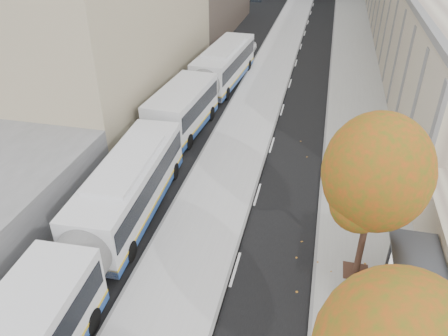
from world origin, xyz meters
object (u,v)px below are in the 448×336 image
(bus_near, at_px, (96,237))
(distant_car, at_px, (244,48))
(bus_shelter, at_px, (424,278))
(bus_far, at_px, (209,80))

(bus_near, xyz_separation_m, distant_car, (0.15, 33.08, -1.02))
(bus_shelter, distance_m, bus_near, 13.32)
(bus_far, relative_size, distant_car, 5.26)
(bus_far, distance_m, distant_car, 13.50)
(bus_shelter, height_order, bus_far, bus_far)
(bus_far, height_order, distant_car, bus_far)
(bus_near, bearing_deg, bus_far, 88.04)
(bus_near, relative_size, distant_car, 4.95)
(bus_shelter, relative_size, bus_near, 0.24)
(distant_car, bearing_deg, bus_shelter, -49.89)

